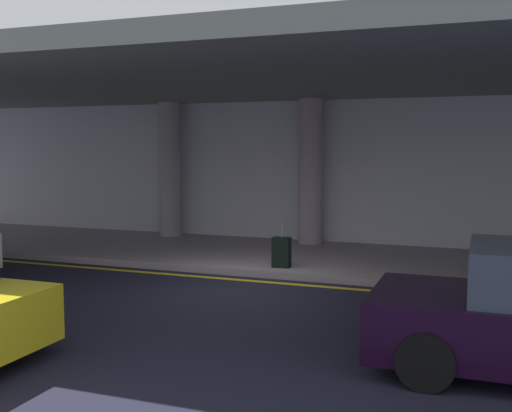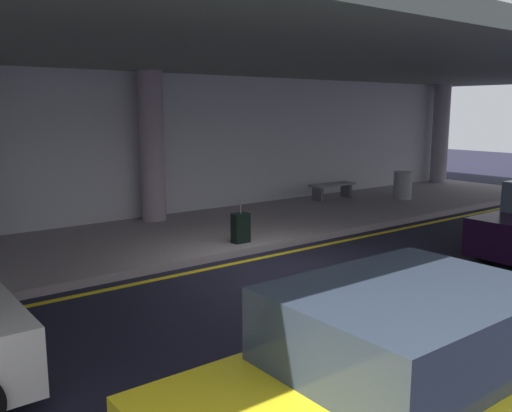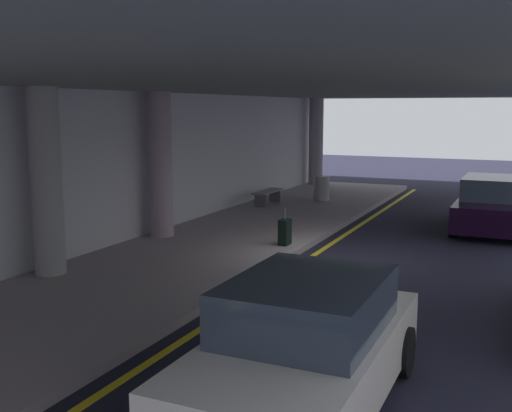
% 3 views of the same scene
% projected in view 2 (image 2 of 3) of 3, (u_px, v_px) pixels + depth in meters
% --- Properties ---
extents(ground_plane, '(60.00, 60.00, 0.00)m').
position_uv_depth(ground_plane, '(274.00, 268.00, 10.07)').
color(ground_plane, black).
extents(sidewalk, '(26.00, 4.20, 0.15)m').
position_uv_depth(sidewalk, '(188.00, 234.00, 12.48)').
color(sidewalk, gray).
rests_on(sidewalk, ground).
extents(lane_stripe_yellow, '(26.00, 0.14, 0.01)m').
position_uv_depth(lane_stripe_yellow, '(252.00, 260.00, 10.60)').
color(lane_stripe_yellow, yellow).
rests_on(lane_stripe_yellow, ground).
extents(support_column_center, '(0.60, 0.60, 3.65)m').
position_uv_depth(support_column_center, '(152.00, 147.00, 13.42)').
color(support_column_center, gray).
rests_on(support_column_center, sidewalk).
extents(support_column_right_mid, '(0.60, 0.60, 3.65)m').
position_uv_depth(support_column_right_mid, '(440.00, 134.00, 20.62)').
color(support_column_right_mid, gray).
rests_on(support_column_right_mid, sidewalk).
extents(ceiling_overhang, '(28.00, 13.20, 0.30)m').
position_uv_depth(ceiling_overhang, '(196.00, 57.00, 11.42)').
color(ceiling_overhang, slate).
rests_on(ceiling_overhang, support_column_far_left).
extents(terminal_back_wall, '(26.00, 0.30, 3.80)m').
position_uv_depth(terminal_back_wall, '(141.00, 148.00, 13.92)').
color(terminal_back_wall, '#B2B1BA').
rests_on(terminal_back_wall, ground).
extents(car_yellow_taxi, '(4.10, 1.92, 1.50)m').
position_uv_depth(car_yellow_taxi, '(400.00, 383.00, 4.38)').
color(car_yellow_taxi, yellow).
rests_on(car_yellow_taxi, ground).
extents(suitcase_upright_primary, '(0.36, 0.22, 0.90)m').
position_uv_depth(suitcase_upright_primary, '(241.00, 228.00, 11.32)').
color(suitcase_upright_primary, black).
rests_on(suitcase_upright_primary, sidewalk).
extents(bench_metal, '(1.60, 0.50, 0.48)m').
position_uv_depth(bench_metal, '(332.00, 188.00, 16.87)').
color(bench_metal, slate).
rests_on(bench_metal, sidewalk).
extents(trash_bin_steel, '(0.56, 0.56, 0.85)m').
position_uv_depth(trash_bin_steel, '(403.00, 185.00, 16.83)').
color(trash_bin_steel, gray).
rests_on(trash_bin_steel, sidewalk).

